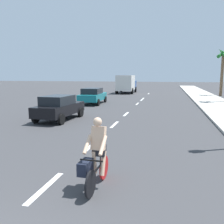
{
  "coord_description": "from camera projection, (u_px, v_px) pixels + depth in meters",
  "views": [
    {
      "loc": [
        2.99,
        -1.8,
        2.85
      ],
      "look_at": [
        0.39,
        9.08,
        1.1
      ],
      "focal_mm": 38.0,
      "sensor_mm": 36.0,
      "label": 1
    }
  ],
  "objects": [
    {
      "name": "lane_stripe_4",
      "position": [
        126.0,
        114.0,
        17.45
      ],
      "size": [
        0.16,
        1.8,
        0.01
      ],
      "primitive_type": "cube",
      "color": "white",
      "rests_on": "ground"
    },
    {
      "name": "lane_stripe_5",
      "position": [
        137.0,
        104.0,
        23.72
      ],
      "size": [
        0.16,
        1.8,
        0.01
      ],
      "primitive_type": "cube",
      "color": "white",
      "rests_on": "ground"
    },
    {
      "name": "parked_car_teal",
      "position": [
        93.0,
        95.0,
        23.56
      ],
      "size": [
        2.2,
        4.53,
        1.57
      ],
      "rotation": [
        0.0,
        0.0,
        0.04
      ],
      "color": "#14727A",
      "rests_on": "ground"
    },
    {
      "name": "lane_stripe_1",
      "position": [
        45.0,
        187.0,
        6.07
      ],
      "size": [
        0.16,
        1.8,
        0.01
      ],
      "primitive_type": "cube",
      "color": "white",
      "rests_on": "ground"
    },
    {
      "name": "lane_stripe_6",
      "position": [
        142.0,
        100.0,
        27.34
      ],
      "size": [
        0.16,
        1.8,
        0.01
      ],
      "primitive_type": "cube",
      "color": "white",
      "rests_on": "ground"
    },
    {
      "name": "lane_stripe_8",
      "position": [
        149.0,
        94.0,
        36.57
      ],
      "size": [
        0.16,
        1.8,
        0.01
      ],
      "primitive_type": "cube",
      "color": "white",
      "rests_on": "ground"
    },
    {
      "name": "palm_tree_distant",
      "position": [
        223.0,
        60.0,
        31.74
      ],
      "size": [
        1.9,
        1.78,
        6.48
      ],
      "color": "brown",
      "rests_on": "ground"
    },
    {
      "name": "lane_stripe_3",
      "position": [
        114.0,
        124.0,
        13.76
      ],
      "size": [
        0.16,
        1.8,
        0.01
      ],
      "primitive_type": "cube",
      "color": "white",
      "rests_on": "ground"
    },
    {
      "name": "ground_plane",
      "position": [
        135.0,
        106.0,
        22.08
      ],
      "size": [
        160.0,
        160.0,
        0.0
      ],
      "primitive_type": "plane",
      "color": "#38383A"
    },
    {
      "name": "lane_stripe_2",
      "position": [
        92.0,
        145.0,
        9.8
      ],
      "size": [
        0.16,
        1.8,
        0.01
      ],
      "primitive_type": "cube",
      "color": "white",
      "rests_on": "ground"
    },
    {
      "name": "sidewalk_strip",
      "position": [
        217.0,
        105.0,
        22.28
      ],
      "size": [
        3.6,
        80.0,
        0.14
      ],
      "primitive_type": "cube",
      "color": "#B2ADA3",
      "rests_on": "ground"
    },
    {
      "name": "delivery_truck",
      "position": [
        126.0,
        84.0,
        37.49
      ],
      "size": [
        2.73,
        6.27,
        2.8
      ],
      "rotation": [
        0.0,
        0.0,
        0.01
      ],
      "color": "#23478C",
      "rests_on": "ground"
    },
    {
      "name": "lane_stripe_7",
      "position": [
        143.0,
        99.0,
        28.93
      ],
      "size": [
        0.16,
        1.8,
        0.01
      ],
      "primitive_type": "cube",
      "color": "white",
      "rests_on": "ground"
    },
    {
      "name": "parked_car_black",
      "position": [
        59.0,
        107.0,
        15.07
      ],
      "size": [
        2.06,
        4.14,
        1.57
      ],
      "rotation": [
        0.0,
        0.0,
        -0.05
      ],
      "color": "black",
      "rests_on": "ground"
    },
    {
      "name": "cyclist",
      "position": [
        95.0,
        156.0,
        5.94
      ],
      "size": [
        0.62,
        1.71,
        1.82
      ],
      "rotation": [
        0.0,
        0.0,
        3.11
      ],
      "color": "black",
      "rests_on": "ground"
    }
  ]
}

